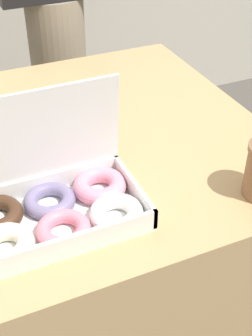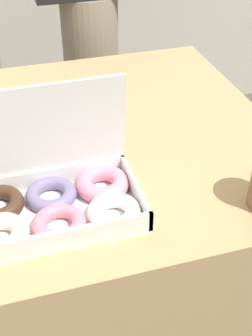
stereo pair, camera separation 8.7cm
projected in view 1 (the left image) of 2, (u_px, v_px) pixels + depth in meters
The scene contains 3 objects.
ground_plane at pixel (99, 316), 1.57m from camera, with size 14.00×14.00×0.00m, color #4C4742.
table at pixel (95, 240), 1.36m from camera, with size 0.86×0.89×0.72m.
donut_box at pixel (55, 205), 0.88m from camera, with size 0.34×0.23×0.24m.
Camera 1 is at (-0.30, -0.92, 1.34)m, focal length 50.00 mm.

